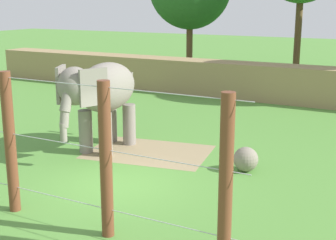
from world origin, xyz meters
The scene contains 6 objects.
ground_plane centered at (0.00, 0.00, 0.00)m, with size 120.00×120.00×0.00m, color #518938.
dirt_patch centered at (-0.76, 3.09, 0.00)m, with size 4.18×2.91×0.01m, color #937F5B.
embankment_wall centered at (0.00, 14.00, 0.95)m, with size 36.00×1.80×1.91m, color #997F56.
elephant centered at (-2.28, 2.50, 2.09)m, with size 1.79×4.25×3.15m.
enrichment_ball centered at (2.89, 2.82, 0.39)m, with size 0.77×0.77×0.77m, color gray.
cable_fence centered at (0.07, -2.69, 1.77)m, with size 9.72×0.28×3.54m.
Camera 1 is at (7.48, -10.84, 5.15)m, focal length 51.58 mm.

